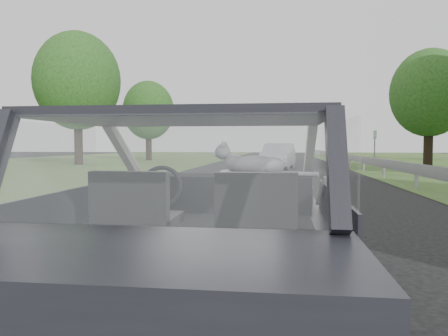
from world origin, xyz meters
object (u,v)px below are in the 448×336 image
(cat, at_px, (255,164))
(other_car, at_px, (278,156))
(highway_sign, at_px, (375,147))
(subject_car, at_px, (203,219))

(cat, relative_size, other_car, 0.16)
(cat, xyz_separation_m, highway_sign, (6.61, 27.15, 0.02))
(subject_car, distance_m, highway_sign, 28.66)
(cat, relative_size, highway_sign, 0.29)
(subject_car, xyz_separation_m, cat, (0.33, 0.65, 0.37))
(other_car, bearing_deg, highway_sign, 57.56)
(highway_sign, bearing_deg, other_car, -129.17)
(subject_car, xyz_separation_m, other_car, (0.44, 19.96, -0.05))
(subject_car, relative_size, cat, 6.19)
(other_car, bearing_deg, subject_car, -84.08)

